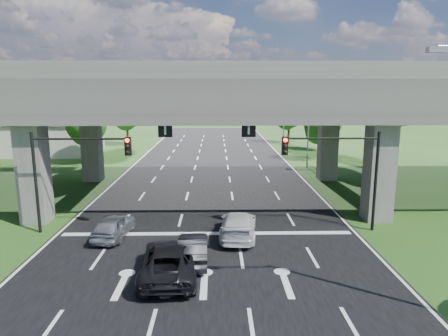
{
  "coord_description": "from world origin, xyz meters",
  "views": [
    {
      "loc": [
        0.57,
        -18.87,
        8.36
      ],
      "look_at": [
        1.07,
        7.7,
        3.15
      ],
      "focal_mm": 32.0,
      "sensor_mm": 36.0,
      "label": 1
    }
  ],
  "objects_px": {
    "streetlight_far": "(305,114)",
    "car_trailing": "(170,261)",
    "car_white": "(238,225)",
    "car_dark": "(193,248)",
    "signal_left": "(72,163)",
    "car_silver": "(114,226)",
    "streetlight_beyond": "(281,107)",
    "signal_right": "(341,163)"
  },
  "relations": [
    {
      "from": "signal_left",
      "to": "streetlight_beyond",
      "type": "distance_m",
      "value": 40.3
    },
    {
      "from": "streetlight_far",
      "to": "car_trailing",
      "type": "distance_m",
      "value": 28.87
    },
    {
      "from": "streetlight_far",
      "to": "car_white",
      "type": "xyz_separation_m",
      "value": [
        -8.3,
        -21.01,
        -5.11
      ]
    },
    {
      "from": "signal_right",
      "to": "car_dark",
      "type": "bearing_deg",
      "value": -153.05
    },
    {
      "from": "streetlight_beyond",
      "to": "signal_right",
      "type": "bearing_deg",
      "value": -93.61
    },
    {
      "from": "car_dark",
      "to": "signal_left",
      "type": "bearing_deg",
      "value": -32.73
    },
    {
      "from": "car_white",
      "to": "car_trailing",
      "type": "distance_m",
      "value": 5.95
    },
    {
      "from": "car_white",
      "to": "car_dark",
      "type": "bearing_deg",
      "value": 59.31
    },
    {
      "from": "signal_left",
      "to": "car_silver",
      "type": "distance_m",
      "value": 4.39
    },
    {
      "from": "signal_right",
      "to": "signal_left",
      "type": "height_order",
      "value": "same"
    },
    {
      "from": "streetlight_far",
      "to": "car_white",
      "type": "bearing_deg",
      "value": -111.55
    },
    {
      "from": "signal_right",
      "to": "car_white",
      "type": "bearing_deg",
      "value": -170.97
    },
    {
      "from": "streetlight_far",
      "to": "signal_left",
      "type": "bearing_deg",
      "value": -131.78
    },
    {
      "from": "car_dark",
      "to": "streetlight_beyond",
      "type": "bearing_deg",
      "value": -106.8
    },
    {
      "from": "car_silver",
      "to": "car_trailing",
      "type": "height_order",
      "value": "car_trailing"
    },
    {
      "from": "signal_right",
      "to": "car_dark",
      "type": "xyz_separation_m",
      "value": [
        -8.45,
        -4.29,
        -3.5
      ]
    },
    {
      "from": "streetlight_far",
      "to": "car_trailing",
      "type": "height_order",
      "value": "streetlight_far"
    },
    {
      "from": "car_silver",
      "to": "streetlight_beyond",
      "type": "bearing_deg",
      "value": -106.69
    },
    {
      "from": "signal_right",
      "to": "streetlight_beyond",
      "type": "xyz_separation_m",
      "value": [
        2.27,
        36.06,
        1.66
      ]
    },
    {
      "from": "streetlight_far",
      "to": "car_trailing",
      "type": "relative_size",
      "value": 1.89
    },
    {
      "from": "signal_left",
      "to": "streetlight_far",
      "type": "height_order",
      "value": "streetlight_far"
    },
    {
      "from": "streetlight_far",
      "to": "streetlight_beyond",
      "type": "height_order",
      "value": "same"
    },
    {
      "from": "car_silver",
      "to": "car_trailing",
      "type": "bearing_deg",
      "value": 133.32
    },
    {
      "from": "streetlight_far",
      "to": "car_silver",
      "type": "relative_size",
      "value": 2.54
    },
    {
      "from": "signal_left",
      "to": "car_trailing",
      "type": "height_order",
      "value": "signal_left"
    },
    {
      "from": "streetlight_far",
      "to": "car_dark",
      "type": "xyz_separation_m",
      "value": [
        -10.72,
        -24.35,
        -5.16
      ]
    },
    {
      "from": "streetlight_beyond",
      "to": "car_trailing",
      "type": "bearing_deg",
      "value": -105.57
    },
    {
      "from": "car_silver",
      "to": "car_dark",
      "type": "height_order",
      "value": "car_silver"
    },
    {
      "from": "signal_right",
      "to": "car_trailing",
      "type": "distance_m",
      "value": 11.6
    },
    {
      "from": "streetlight_beyond",
      "to": "car_white",
      "type": "distance_m",
      "value": 38.28
    },
    {
      "from": "streetlight_beyond",
      "to": "car_silver",
      "type": "bearing_deg",
      "value": -112.64
    },
    {
      "from": "signal_right",
      "to": "car_dark",
      "type": "relative_size",
      "value": 1.5
    },
    {
      "from": "signal_right",
      "to": "streetlight_far",
      "type": "height_order",
      "value": "streetlight_far"
    },
    {
      "from": "streetlight_beyond",
      "to": "car_white",
      "type": "xyz_separation_m",
      "value": [
        -8.3,
        -37.01,
        -5.11
      ]
    },
    {
      "from": "signal_right",
      "to": "signal_left",
      "type": "xyz_separation_m",
      "value": [
        -15.65,
        0.0,
        0.0
      ]
    },
    {
      "from": "car_silver",
      "to": "car_dark",
      "type": "relative_size",
      "value": 0.98
    },
    {
      "from": "car_dark",
      "to": "car_white",
      "type": "relative_size",
      "value": 0.82
    },
    {
      "from": "streetlight_far",
      "to": "car_white",
      "type": "height_order",
      "value": "streetlight_far"
    },
    {
      "from": "signal_right",
      "to": "streetlight_far",
      "type": "xyz_separation_m",
      "value": [
        2.27,
        20.06,
        1.66
      ]
    },
    {
      "from": "signal_right",
      "to": "car_silver",
      "type": "relative_size",
      "value": 1.52
    },
    {
      "from": "signal_right",
      "to": "signal_left",
      "type": "relative_size",
      "value": 1.0
    },
    {
      "from": "signal_left",
      "to": "car_trailing",
      "type": "distance_m",
      "value": 9.22
    }
  ]
}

